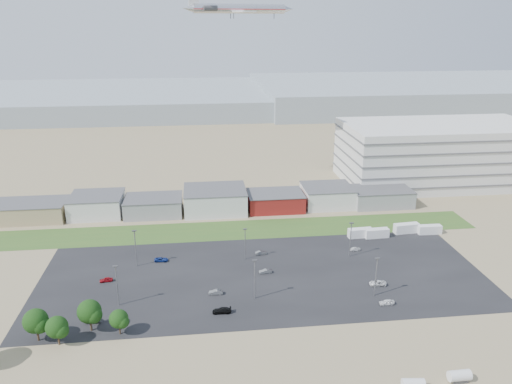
{
  "coord_description": "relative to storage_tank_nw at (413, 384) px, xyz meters",
  "views": [
    {
      "loc": [
        -11.19,
        -99.85,
        65.69
      ],
      "look_at": [
        3.19,
        22.0,
        23.45
      ],
      "focal_mm": 35.0,
      "sensor_mm": 36.0,
      "label": 1
    }
  ],
  "objects": [
    {
      "name": "parked_car_9",
      "position": [
        -50.23,
        59.11,
        -0.7
      ],
      "size": [
        4.09,
        2.15,
        1.1
      ],
      "primitive_type": "imported",
      "rotation": [
        0.0,
        0.0,
        1.49
      ],
      "color": "navy",
      "rests_on": "ground"
    },
    {
      "name": "parked_car_3",
      "position": [
        -34.31,
        30.22,
        -0.6
      ],
      "size": [
        4.56,
        2.02,
        1.3
      ],
      "primitive_type": "imported",
      "rotation": [
        0.0,
        0.0,
        -1.61
      ],
      "color": "black",
      "rests_on": "ground"
    },
    {
      "name": "parked_car_10",
      "position": [
        -63.73,
        29.69,
        -0.68
      ],
      "size": [
        3.99,
        1.75,
        1.14
      ],
      "primitive_type": "imported",
      "rotation": [
        0.0,
        0.0,
        1.53
      ],
      "color": "#595B5E",
      "rests_on": "ground"
    },
    {
      "name": "box_trailer_c",
      "position": [
        28.14,
        70.6,
        0.3
      ],
      "size": [
        8.44,
        3.32,
        3.09
      ],
      "primitive_type": null,
      "rotation": [
        0.0,
        0.0,
        0.09
      ],
      "color": "silver",
      "rests_on": "ground"
    },
    {
      "name": "lightpole_back_r",
      "position": [
        4.58,
        55.87,
        4.09
      ],
      "size": [
        1.26,
        0.52,
        10.68
      ],
      "primitive_type": null,
      "color": "slate",
      "rests_on": "ground"
    },
    {
      "name": "lightpole_front_r",
      "position": [
        4.35,
        33.61,
        3.98
      ],
      "size": [
        1.23,
        0.51,
        10.46
      ],
      "primitive_type": null,
      "color": "slate",
      "rests_on": "ground"
    },
    {
      "name": "parked_car_4",
      "position": [
        -35.4,
        38.92,
        -0.65
      ],
      "size": [
        3.68,
        1.5,
        1.19
      ],
      "primitive_type": "imported",
      "rotation": [
        0.0,
        0.0,
        -1.64
      ],
      "color": "#595B5E",
      "rests_on": "ground"
    },
    {
      "name": "tree_right",
      "position": [
        -63.71,
        26.58,
        3.02
      ],
      "size": [
        5.69,
        5.69,
        8.54
      ],
      "primitive_type": null,
      "color": "black",
      "rests_on": "ground"
    },
    {
      "name": "tree_mid",
      "position": [
        -69.59,
        22.07,
        2.56
      ],
      "size": [
        5.07,
        5.07,
        7.61
      ],
      "primitive_type": null,
      "color": "black",
      "rests_on": "ground"
    },
    {
      "name": "tree_near",
      "position": [
        -57.15,
        24.47,
        2.12
      ],
      "size": [
        4.49,
        4.49,
        6.74
      ],
      "primitive_type": null,
      "color": "black",
      "rests_on": "ground"
    },
    {
      "name": "lightpole_front_m",
      "position": [
        -25.78,
        35.83,
        4.05
      ],
      "size": [
        1.25,
        0.52,
        10.6
      ],
      "primitive_type": null,
      "color": "slate",
      "rests_on": "ground"
    },
    {
      "name": "parking_garage",
      "position": [
        62.91,
        122.25,
        11.25
      ],
      "size": [
        80.0,
        40.0,
        25.0
      ],
      "primitive_type": "cube",
      "color": "silver",
      "rests_on": "ground"
    },
    {
      "name": "parking_lot",
      "position": [
        -22.09,
        47.25,
        -1.24
      ],
      "size": [
        120.0,
        50.0,
        0.01
      ],
      "primitive_type": "cube",
      "color": "black",
      "rests_on": "ground"
    },
    {
      "name": "hills_backdrop",
      "position": [
        12.91,
        342.25,
        3.25
      ],
      "size": [
        700.0,
        200.0,
        9.0
      ],
      "primitive_type": null,
      "color": "gray",
      "rests_on": "ground"
    },
    {
      "name": "parked_car_7",
      "position": [
        -21.4,
        48.51,
        -0.67
      ],
      "size": [
        3.58,
        1.51,
        1.15
      ],
      "primitive_type": "imported",
      "rotation": [
        0.0,
        0.0,
        -1.49
      ],
      "color": "#595B5E",
      "rests_on": "ground"
    },
    {
      "name": "storage_tank_ne",
      "position": [
        9.74,
        1.15,
        0.03
      ],
      "size": [
        4.31,
        2.23,
        2.56
      ],
      "primitive_type": null,
      "rotation": [
        0.0,
        0.0,
        0.02
      ],
      "color": "silver",
      "rests_on": "ground"
    },
    {
      "name": "tree_left",
      "position": [
        -74.39,
        24.08,
        3.04
      ],
      "size": [
        5.72,
        5.72,
        8.58
      ],
      "primitive_type": null,
      "color": "black",
      "rests_on": "ground"
    },
    {
      "name": "box_trailer_b",
      "position": [
        17.17,
        68.11,
        0.2
      ],
      "size": [
        7.83,
        2.81,
        2.89
      ],
      "primitive_type": null,
      "rotation": [
        0.0,
        0.0,
        0.05
      ],
      "color": "silver",
      "rests_on": "ground"
    },
    {
      "name": "parked_car_8",
      "position": [
        7.5,
        59.44,
        -0.69
      ],
      "size": [
        3.4,
        1.72,
        1.11
      ],
      "primitive_type": "imported",
      "rotation": [
        0.0,
        0.0,
        1.7
      ],
      "color": "silver",
      "rests_on": "ground"
    },
    {
      "name": "airliner",
      "position": [
        -20.8,
        128.74,
        68.75
      ],
      "size": [
        49.71,
        38.97,
        13.08
      ],
      "primitive_type": null,
      "rotation": [
        0.0,
        0.0,
        0.22
      ],
      "color": "silver"
    },
    {
      "name": "building_row",
      "position": [
        -44.09,
        98.25,
        2.75
      ],
      "size": [
        170.0,
        20.0,
        8.0
      ],
      "primitive_type": null,
      "color": "silver",
      "rests_on": "ground"
    },
    {
      "name": "lightpole_back_m",
      "position": [
        -26.04,
        57.71,
        3.53
      ],
      "size": [
        1.12,
        0.47,
        9.56
      ],
      "primitive_type": null,
      "color": "slate",
      "rests_on": "ground"
    },
    {
      "name": "parked_car_0",
      "position": [
        6.98,
        38.53,
        -0.63
      ],
      "size": [
        4.53,
        2.28,
        1.23
      ],
      "primitive_type": "imported",
      "rotation": [
        0.0,
        0.0,
        -1.63
      ],
      "color": "silver",
      "rests_on": "ground"
    },
    {
      "name": "lightpole_front_l",
      "position": [
        -59.08,
        36.68,
        4.05
      ],
      "size": [
        1.25,
        0.52,
        10.59
      ],
      "primitive_type": null,
      "color": "slate",
      "rests_on": "ground"
    },
    {
      "name": "box_trailer_a",
      "position": [
        11.98,
        68.89,
        0.2
      ],
      "size": [
        7.86,
        2.84,
        2.9
      ],
      "primitive_type": null,
      "rotation": [
        0.0,
        0.0,
        0.06
      ],
      "color": "silver",
      "rests_on": "ground"
    },
    {
      "name": "parked_car_2",
      "position": [
        5.93,
        29.2,
        -0.62
      ],
      "size": [
        3.72,
        1.56,
        1.26
      ],
      "primitive_type": "imported",
      "rotation": [
        0.0,
        0.0,
        -1.55
      ],
      "color": "silver",
      "rests_on": "ground"
    },
    {
      "name": "box_trailer_d",
      "position": [
        35.29,
        68.95,
        0.17
      ],
      "size": [
        7.63,
        2.51,
        2.84
      ],
      "primitive_type": null,
      "rotation": [
        0.0,
        0.0,
        -0.02
      ],
      "color": "silver",
      "rests_on": "ground"
    },
    {
      "name": "parked_car_11",
      "position": [
        -21.11,
        60.1,
        -0.7
      ],
      "size": [
        3.42,
        1.37,
        1.1
      ],
      "primitive_type": "imported",
      "rotation": [
        0.0,
        0.0,
        1.63
      ],
      "color": "#595B5E",
      "rests_on": "ground"
    },
    {
      "name": "grass_strip",
      "position": [
        -27.09,
        79.25,
        -1.24
      ],
      "size": [
        160.0,
        16.0,
        0.02
      ],
      "primitive_type": "cube",
      "color": "#335821",
      "rests_on": "ground"
    },
    {
      "name": "lightpole_back_l",
      "position": [
        -56.88,
        57.02,
        4.2
      ],
      "size": [
        1.28,
        0.53,
        10.9
      ],
      "primitive_type": null,
      "color": "slate",
      "rests_on": "ground"
    },
    {
      "name": "storage_tank_nw",
      "position": [
        0.0,
        0.0,
        0.0
      ],
      "size": [
        4.38,
        2.55,
        2.5
      ],
      "primitive_type": null,
      "rotation": [
        0.0,
        0.0,
        -0.12
      ],
      "color": "silver",
      "rests_on": "ground"
    },
    {
      "name": "parked_car_5",
      "position": [
        -64.07,
        48.81,
        -0.67
      ],
      "size": [
        3.55,
        1.8,
        1.16
      ],
      "primitive_type": "imported",
      "rotation": [
        0.0,
        0.0,
        -1.44
      ],
      "color": "maroon",
      "rests_on": "ground"
    },
    {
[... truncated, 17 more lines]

